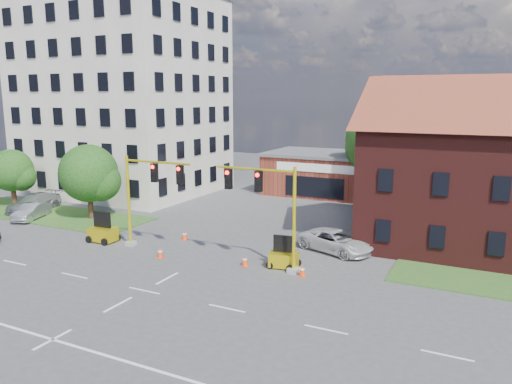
% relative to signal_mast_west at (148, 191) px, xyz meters
% --- Properties ---
extents(ground, '(120.00, 120.00, 0.00)m').
position_rel_signal_mast_west_xyz_m(ground, '(4.36, -6.00, -3.92)').
color(ground, '#49484B').
rests_on(ground, ground).
extents(grass_verge_nw, '(22.00, 6.00, 0.08)m').
position_rel_signal_mast_west_xyz_m(grass_verge_nw, '(-15.64, 4.00, -3.88)').
color(grass_verge_nw, '#2C511E').
rests_on(grass_verge_nw, ground).
extents(lane_markings, '(60.00, 36.00, 0.01)m').
position_rel_signal_mast_west_xyz_m(lane_markings, '(4.36, -9.00, -3.91)').
color(lane_markings, white).
rests_on(lane_markings, ground).
extents(office_block, '(18.40, 15.40, 20.60)m').
position_rel_signal_mast_west_xyz_m(office_block, '(-15.64, 15.91, 6.39)').
color(office_block, beige).
rests_on(office_block, ground).
extents(brick_shop, '(12.40, 8.40, 4.30)m').
position_rel_signal_mast_west_xyz_m(brick_shop, '(4.36, 23.99, -1.76)').
color(brick_shop, maroon).
rests_on(brick_shop, ground).
extents(tree_large, '(7.74, 7.38, 9.71)m').
position_rel_signal_mast_west_xyz_m(tree_large, '(11.23, 21.08, 1.85)').
color(tree_large, '#3C2415').
rests_on(tree_large, ground).
extents(tree_nw_front, '(4.99, 4.75, 6.22)m').
position_rel_signal_mast_west_xyz_m(tree_nw_front, '(-9.40, 4.58, -0.24)').
color(tree_nw_front, '#3C2415').
rests_on(tree_nw_front, ground).
extents(tree_nw_rear, '(4.06, 3.86, 5.29)m').
position_rel_signal_mast_west_xyz_m(tree_nw_rear, '(-19.45, 5.08, -0.71)').
color(tree_nw_rear, '#3C2415').
rests_on(tree_nw_rear, ground).
extents(signal_mast_west, '(5.30, 0.60, 6.20)m').
position_rel_signal_mast_west_xyz_m(signal_mast_west, '(0.00, 0.00, 0.00)').
color(signal_mast_west, gray).
rests_on(signal_mast_west, ground).
extents(signal_mast_east, '(5.30, 0.60, 6.20)m').
position_rel_signal_mast_west_xyz_m(signal_mast_east, '(8.71, 0.00, 0.00)').
color(signal_mast_east, gray).
rests_on(signal_mast_east, ground).
extents(trailer_west, '(1.88, 1.29, 2.08)m').
position_rel_signal_mast_west_xyz_m(trailer_west, '(-3.96, -0.16, -3.27)').
color(trailer_west, yellow).
rests_on(trailer_west, ground).
extents(trailer_east, '(1.82, 1.37, 1.90)m').
position_rel_signal_mast_west_xyz_m(trailer_east, '(9.51, 0.57, -3.33)').
color(trailer_east, yellow).
rests_on(trailer_east, ground).
extents(cone_a, '(0.40, 0.40, 0.70)m').
position_rel_signal_mast_west_xyz_m(cone_a, '(1.76, -1.20, -3.58)').
color(cone_a, '#FF3F0D').
rests_on(cone_a, ground).
extents(cone_b, '(0.40, 0.40, 0.70)m').
position_rel_signal_mast_west_xyz_m(cone_b, '(0.84, 2.83, -3.58)').
color(cone_b, '#FF3F0D').
rests_on(cone_b, ground).
extents(cone_c, '(0.40, 0.40, 0.70)m').
position_rel_signal_mast_west_xyz_m(cone_c, '(11.00, -0.28, -3.58)').
color(cone_c, '#FF3F0D').
rests_on(cone_c, ground).
extents(cone_d, '(0.40, 0.40, 0.70)m').
position_rel_signal_mast_west_xyz_m(cone_d, '(7.29, -0.20, -3.58)').
color(cone_d, '#FF3F0D').
rests_on(cone_d, ground).
extents(pickup_white, '(5.62, 3.96, 1.42)m').
position_rel_signal_mast_west_xyz_m(pickup_white, '(11.32, 4.94, -3.21)').
color(pickup_white, silver).
rests_on(pickup_white, ground).
extents(sedan_silver_front, '(2.70, 4.25, 1.32)m').
position_rel_signal_mast_west_xyz_m(sedan_silver_front, '(-13.95, 2.15, -3.26)').
color(sedan_silver_front, '#939699').
rests_on(sedan_silver_front, ground).
extents(sedan_silver_rear, '(2.54, 5.43, 1.53)m').
position_rel_signal_mast_west_xyz_m(sedan_silver_rear, '(-16.36, 4.42, -3.15)').
color(sedan_silver_rear, '#939699').
rests_on(sedan_silver_rear, ground).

